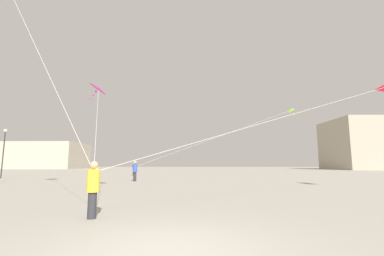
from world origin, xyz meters
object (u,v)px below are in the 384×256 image
(person_in_yellow, at_px, (93,187))
(lamppost_west, at_px, (4,145))
(building_centre_hall, at_px, (379,145))
(person_in_purple, at_px, (134,168))
(person_in_white, at_px, (97,169))
(kite_magenta_diamond, at_px, (98,88))
(kite_lime_delta, at_px, (284,113))
(person_in_blue, at_px, (135,170))
(building_left_hall, at_px, (44,156))

(person_in_yellow, bearing_deg, lamppost_west, -112.45)
(building_centre_hall, bearing_deg, person_in_purple, -145.62)
(person_in_white, distance_m, kite_magenta_diamond, 23.69)
(kite_magenta_diamond, relative_size, building_centre_hall, 0.27)
(kite_lime_delta, xyz_separation_m, building_centre_hall, (42.56, 47.23, -0.27))
(person_in_blue, relative_size, lamppost_west, 0.34)
(person_in_purple, bearing_deg, building_left_hall, -91.76)
(person_in_yellow, relative_size, person_in_purple, 0.91)
(kite_lime_delta, bearing_deg, kite_magenta_diamond, -134.66)
(person_in_blue, relative_size, kite_lime_delta, 0.11)
(kite_lime_delta, relative_size, building_left_hall, 0.64)
(person_in_white, xyz_separation_m, kite_lime_delta, (24.07, -5.72, 6.58))
(person_in_yellow, bearing_deg, kite_lime_delta, 175.89)
(kite_magenta_diamond, bearing_deg, person_in_white, 111.26)
(person_in_blue, bearing_deg, lamppost_west, -100.17)
(building_centre_hall, height_order, lamppost_west, building_centre_hall)
(person_in_white, bearing_deg, person_in_yellow, 142.00)
(person_in_yellow, height_order, building_left_hall, building_left_hall)
(person_in_white, bearing_deg, building_centre_hall, -117.51)
(person_in_blue, relative_size, kite_magenta_diamond, 0.24)
(kite_lime_delta, relative_size, lamppost_west, 3.16)
(building_centre_hall, bearing_deg, kite_magenta_diamond, -132.71)
(person_in_blue, bearing_deg, building_centre_hall, 137.84)
(person_in_blue, height_order, building_left_hall, building_left_hall)
(person_in_purple, height_order, building_left_hall, building_left_hall)
(building_centre_hall, bearing_deg, person_in_blue, -137.35)
(person_in_blue, xyz_separation_m, person_in_white, (-8.34, 12.19, -0.13))
(person_in_blue, height_order, lamppost_west, lamppost_west)
(building_left_hall, height_order, building_centre_hall, building_centre_hall)
(person_in_white, relative_size, kite_lime_delta, 0.09)
(person_in_purple, height_order, kite_lime_delta, kite_lime_delta)
(person_in_blue, xyz_separation_m, building_centre_hall, (58.29, 53.70, 6.18))
(person_in_blue, height_order, kite_magenta_diamond, kite_magenta_diamond)
(building_centre_hall, bearing_deg, building_left_hall, 172.46)
(person_in_yellow, distance_m, person_in_white, 30.55)
(person_in_white, bearing_deg, lamppost_west, 77.32)
(person_in_yellow, distance_m, person_in_blue, 16.49)
(person_in_blue, relative_size, person_in_purple, 1.03)
(person_in_purple, distance_m, building_left_hall, 73.18)
(person_in_purple, relative_size, kite_magenta_diamond, 0.24)
(person_in_yellow, relative_size, person_in_white, 1.02)
(person_in_purple, bearing_deg, person_in_white, -46.53)
(kite_lime_delta, xyz_separation_m, lamppost_west, (-31.47, -2.14, -3.87))
(kite_magenta_diamond, height_order, building_left_hall, building_left_hall)
(kite_magenta_diamond, xyz_separation_m, lamppost_west, (-15.79, 13.71, -2.27))
(kite_lime_delta, bearing_deg, lamppost_west, -176.10)
(person_in_yellow, bearing_deg, person_in_white, -133.08)
(person_in_blue, distance_m, lamppost_west, 16.53)
(person_in_white, xyz_separation_m, kite_magenta_diamond, (8.40, -21.58, 4.99))
(building_centre_hall, distance_m, lamppost_west, 89.06)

